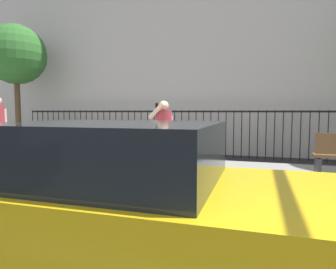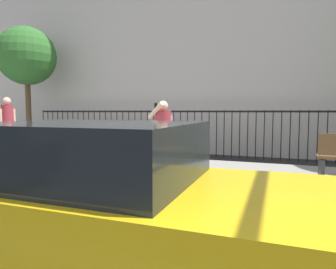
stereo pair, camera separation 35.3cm
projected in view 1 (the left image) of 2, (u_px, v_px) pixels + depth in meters
The scene contains 6 objects.
ground_plane at pixel (68, 206), 4.85m from camera, with size 60.00×60.00×0.00m, color black.
sidewalk at pixel (126, 174), 6.94m from camera, with size 28.00×4.40×0.15m, color gray.
iron_fence at pixel (171, 126), 10.38m from camera, with size 12.03×0.04×1.60m.
taxi_yellow at pixel (125, 202), 2.77m from camera, with size 4.21×1.89×1.45m.
pedestrian_on_phone at pixel (165, 133), 6.29m from camera, with size 0.59×0.72×1.63m.
street_tree_mid at pixel (16, 55), 11.04m from camera, with size 2.22×2.22×4.80m.
Camera 1 is at (2.99, -4.03, 1.56)m, focal length 31.39 mm.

